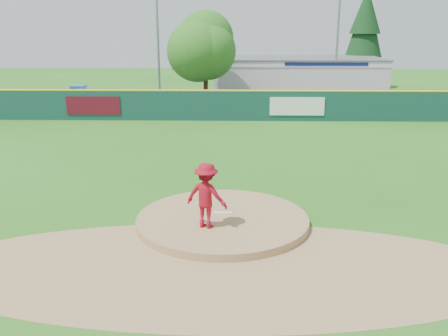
{
  "coord_description": "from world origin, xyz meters",
  "views": [
    {
      "loc": [
        0.4,
        -14.88,
        6.15
      ],
      "look_at": [
        0.0,
        2.0,
        1.3
      ],
      "focal_mm": 40.0,
      "sensor_mm": 36.0,
      "label": 1
    }
  ],
  "objects_px": {
    "light_pole_left": "(157,26)",
    "light_pole_right": "(338,33)",
    "van": "(190,102)",
    "pool_building_grp": "(296,75)",
    "playground_slide": "(79,96)",
    "conifer_tree": "(365,32)",
    "deciduous_tree": "(205,46)",
    "pitcher": "(206,195)"
  },
  "relations": [
    {
      "from": "playground_slide",
      "to": "light_pole_right",
      "type": "distance_m",
      "value": 22.03
    },
    {
      "from": "conifer_tree",
      "to": "light_pole_left",
      "type": "relative_size",
      "value": 0.86
    },
    {
      "from": "pitcher",
      "to": "conifer_tree",
      "type": "xyz_separation_m",
      "value": [
        13.46,
        36.81,
        4.29
      ]
    },
    {
      "from": "van",
      "to": "light_pole_right",
      "type": "xyz_separation_m",
      "value": [
        11.93,
        7.74,
        4.8
      ]
    },
    {
      "from": "van",
      "to": "pool_building_grp",
      "type": "bearing_deg",
      "value": -24.8
    },
    {
      "from": "light_pole_left",
      "to": "light_pole_right",
      "type": "relative_size",
      "value": 1.1
    },
    {
      "from": "pitcher",
      "to": "playground_slide",
      "type": "bearing_deg",
      "value": -43.53
    },
    {
      "from": "playground_slide",
      "to": "conifer_tree",
      "type": "xyz_separation_m",
      "value": [
        24.88,
        12.21,
        4.71
      ]
    },
    {
      "from": "van",
      "to": "playground_slide",
      "type": "height_order",
      "value": "playground_slide"
    },
    {
      "from": "light_pole_right",
      "to": "light_pole_left",
      "type": "bearing_deg",
      "value": -172.41
    },
    {
      "from": "pitcher",
      "to": "van",
      "type": "height_order",
      "value": "pitcher"
    },
    {
      "from": "pitcher",
      "to": "conifer_tree",
      "type": "relative_size",
      "value": 0.21
    },
    {
      "from": "light_pole_left",
      "to": "conifer_tree",
      "type": "bearing_deg",
      "value": 25.35
    },
    {
      "from": "van",
      "to": "light_pole_right",
      "type": "bearing_deg",
      "value": -42.07
    },
    {
      "from": "conifer_tree",
      "to": "playground_slide",
      "type": "bearing_deg",
      "value": -153.86
    },
    {
      "from": "light_pole_left",
      "to": "van",
      "type": "bearing_deg",
      "value": -61.84
    },
    {
      "from": "van",
      "to": "light_pole_left",
      "type": "distance_m",
      "value": 8.4
    },
    {
      "from": "van",
      "to": "pool_building_grp",
      "type": "relative_size",
      "value": 0.34
    },
    {
      "from": "playground_slide",
      "to": "deciduous_tree",
      "type": "distance_m",
      "value": 10.62
    },
    {
      "from": "playground_slide",
      "to": "pitcher",
      "type": "bearing_deg",
      "value": -65.11
    },
    {
      "from": "deciduous_tree",
      "to": "conifer_tree",
      "type": "distance_m",
      "value": 18.63
    },
    {
      "from": "pool_building_grp",
      "to": "light_pole_left",
      "type": "bearing_deg",
      "value": -157.4
    },
    {
      "from": "light_pole_left",
      "to": "deciduous_tree",
      "type": "bearing_deg",
      "value": -26.57
    },
    {
      "from": "pitcher",
      "to": "light_pole_left",
      "type": "height_order",
      "value": "light_pole_left"
    },
    {
      "from": "van",
      "to": "conifer_tree",
      "type": "distance_m",
      "value": 22.23
    },
    {
      "from": "pool_building_grp",
      "to": "light_pole_right",
      "type": "relative_size",
      "value": 1.52
    },
    {
      "from": "pool_building_grp",
      "to": "conifer_tree",
      "type": "height_order",
      "value": "conifer_tree"
    },
    {
      "from": "van",
      "to": "pool_building_grp",
      "type": "height_order",
      "value": "pool_building_grp"
    },
    {
      "from": "playground_slide",
      "to": "conifer_tree",
      "type": "height_order",
      "value": "conifer_tree"
    },
    {
      "from": "pool_building_grp",
      "to": "light_pole_left",
      "type": "xyz_separation_m",
      "value": [
        -12.0,
        -4.99,
        4.39
      ]
    },
    {
      "from": "conifer_tree",
      "to": "deciduous_tree",
      "type": "bearing_deg",
      "value": -143.75
    },
    {
      "from": "van",
      "to": "light_pole_left",
      "type": "relative_size",
      "value": 0.47
    },
    {
      "from": "pool_building_grp",
      "to": "conifer_tree",
      "type": "distance_m",
      "value": 8.95
    },
    {
      "from": "pitcher",
      "to": "pool_building_grp",
      "type": "xyz_separation_m",
      "value": [
        6.46,
        32.8,
        0.41
      ]
    },
    {
      "from": "pitcher",
      "to": "deciduous_tree",
      "type": "height_order",
      "value": "deciduous_tree"
    },
    {
      "from": "deciduous_tree",
      "to": "light_pole_left",
      "type": "relative_size",
      "value": 0.67
    },
    {
      "from": "van",
      "to": "deciduous_tree",
      "type": "height_order",
      "value": "deciduous_tree"
    },
    {
      "from": "playground_slide",
      "to": "van",
      "type": "bearing_deg",
      "value": -15.81
    },
    {
      "from": "van",
      "to": "pool_building_grp",
      "type": "xyz_separation_m",
      "value": [
        8.93,
        10.74,
        0.92
      ]
    },
    {
      "from": "pitcher",
      "to": "playground_slide",
      "type": "xyz_separation_m",
      "value": [
        -11.41,
        24.6,
        -0.42
      ]
    },
    {
      "from": "pool_building_grp",
      "to": "light_pole_right",
      "type": "height_order",
      "value": "light_pole_right"
    },
    {
      "from": "van",
      "to": "deciduous_tree",
      "type": "relative_size",
      "value": 0.71
    }
  ]
}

